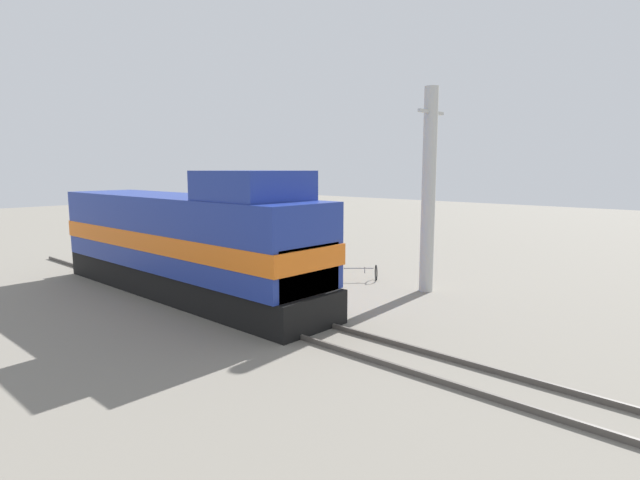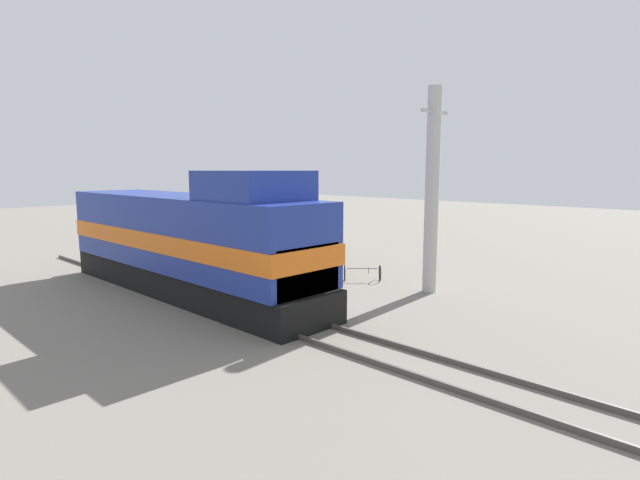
# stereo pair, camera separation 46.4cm
# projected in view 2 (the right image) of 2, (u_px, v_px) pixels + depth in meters

# --- Properties ---
(ground_plane) EXTENTS (120.00, 120.00, 0.00)m
(ground_plane) POSITION_uv_depth(u_px,v_px,m) (254.00, 314.00, 17.39)
(ground_plane) COLOR slate
(rail_near) EXTENTS (0.08, 33.44, 0.15)m
(rail_near) POSITION_uv_depth(u_px,v_px,m) (237.00, 316.00, 16.87)
(rail_near) COLOR #4C4742
(rail_near) RESTS_ON ground_plane
(rail_far) EXTENTS (0.08, 33.44, 0.15)m
(rail_far) POSITION_uv_depth(u_px,v_px,m) (269.00, 308.00, 17.89)
(rail_far) COLOR #4C4742
(rail_far) RESTS_ON ground_plane
(locomotive) EXTENTS (3.15, 14.68, 4.95)m
(locomotive) POSITION_uv_depth(u_px,v_px,m) (191.00, 242.00, 19.74)
(locomotive) COLOR black
(locomotive) RESTS_ON ground_plane
(utility_pole) EXTENTS (1.80, 0.56, 8.21)m
(utility_pole) POSITION_uv_depth(u_px,v_px,m) (432.00, 191.00, 19.93)
(utility_pole) COLOR #B2B2AD
(utility_pole) RESTS_ON ground_plane
(vendor_umbrella) EXTENTS (2.47, 2.47, 2.00)m
(vendor_umbrella) POSITION_uv_depth(u_px,v_px,m) (308.00, 241.00, 23.01)
(vendor_umbrella) COLOR #4C4C4C
(vendor_umbrella) RESTS_ON ground_plane
(billboard_sign) EXTENTS (2.29, 0.12, 3.45)m
(billboard_sign) POSITION_uv_depth(u_px,v_px,m) (292.00, 218.00, 25.24)
(billboard_sign) COLOR #595959
(billboard_sign) RESTS_ON ground_plane
(shrub_cluster) EXTENTS (0.76, 0.76, 0.76)m
(shrub_cluster) POSITION_uv_depth(u_px,v_px,m) (308.00, 271.00, 22.74)
(shrub_cluster) COLOR #236028
(shrub_cluster) RESTS_ON ground_plane
(person_bystander) EXTENTS (0.34, 0.34, 1.63)m
(person_bystander) POSITION_uv_depth(u_px,v_px,m) (334.00, 265.00, 21.61)
(person_bystander) COLOR #2D3347
(person_bystander) RESTS_ON ground_plane
(bicycle) EXTENTS (1.63, 1.69, 0.72)m
(bicycle) POSITION_uv_depth(u_px,v_px,m) (362.00, 273.00, 22.45)
(bicycle) COLOR black
(bicycle) RESTS_ON ground_plane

